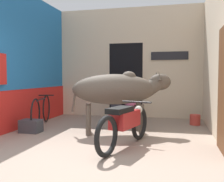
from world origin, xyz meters
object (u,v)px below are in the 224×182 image
plastic_stool (130,111)px  shopkeeper_seated (117,96)px  motorcycle_near (125,123)px  cow (118,89)px  bicycle (41,111)px  bucket (195,120)px  crate (31,126)px

plastic_stool → shopkeeper_seated: bearing=-162.4°
shopkeeper_seated → motorcycle_near: bearing=-75.0°
cow → plastic_stool: bearing=91.2°
bicycle → bucket: bearing=14.7°
shopkeeper_seated → crate: bearing=-124.9°
motorcycle_near → bicycle: (-2.39, 1.49, -0.06)m
shopkeeper_seated → plastic_stool: shopkeeper_seated is taller
bucket → shopkeeper_seated: bearing=170.6°
crate → bucket: 3.97m
crate → motorcycle_near: bearing=-17.6°
plastic_stool → bucket: 1.79m
cow → shopkeeper_seated: bearing=103.2°
cow → plastic_stool: (-0.04, 1.82, -0.69)m
cow → plastic_stool: cow is taller
bucket → motorcycle_near: bearing=-118.5°
bicycle → shopkeeper_seated: shopkeeper_seated is taller
motorcycle_near → crate: motorcycle_near is taller
shopkeeper_seated → plastic_stool: size_ratio=2.68×
shopkeeper_seated → bucket: size_ratio=4.82×
plastic_stool → crate: plastic_stool is taller
cow → shopkeeper_seated: 1.78m
shopkeeper_seated → bucket: shopkeeper_seated is taller
bicycle → plastic_stool: (2.00, 1.44, -0.12)m
plastic_stool → bicycle: bearing=-144.3°
motorcycle_near → shopkeeper_seated: bearing=105.0°
motorcycle_near → bicycle: 2.82m
motorcycle_near → cow: bearing=107.7°
bicycle → shopkeeper_seated: 2.13m
bicycle → crate: (0.17, -0.78, -0.23)m
shopkeeper_seated → bicycle: bearing=-141.1°
crate → bucket: bearing=26.3°
motorcycle_near → plastic_stool: 2.96m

